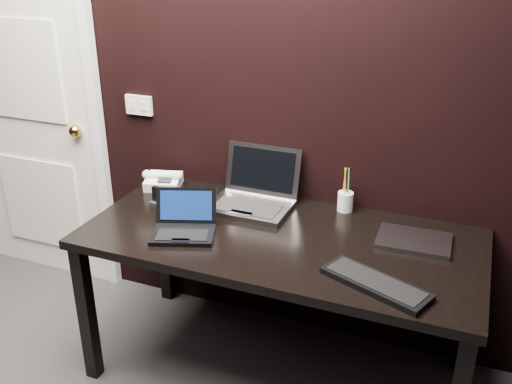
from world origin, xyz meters
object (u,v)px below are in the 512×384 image
at_px(closed_laptop, 414,241).
at_px(desk_phone, 163,181).
at_px(pen_cup, 345,201).
at_px(mobile_phone, 157,198).
at_px(desk, 280,251).
at_px(silver_laptop, 253,196).
at_px(ext_keyboard, 376,283).
at_px(door, 28,106).
at_px(netbook, 184,226).

height_order(closed_laptop, desk_phone, desk_phone).
xyz_separation_m(closed_laptop, pen_cup, (-0.34, 0.20, 0.04)).
bearing_deg(mobile_phone, desk_phone, 111.45).
bearing_deg(desk_phone, desk, -19.47).
height_order(mobile_phone, pen_cup, pen_cup).
relative_size(mobile_phone, pen_cup, 0.43).
height_order(silver_laptop, closed_laptop, silver_laptop).
xyz_separation_m(ext_keyboard, mobile_phone, (-1.11, 0.31, 0.02)).
relative_size(ext_keyboard, desk_phone, 2.00).
height_order(ext_keyboard, mobile_phone, mobile_phone).
bearing_deg(door, pen_cup, -1.00).
distance_m(desk, ext_keyboard, 0.53).
relative_size(desk, closed_laptop, 5.53).
height_order(netbook, silver_laptop, silver_laptop).
distance_m(desk, closed_laptop, 0.57).
distance_m(desk_phone, pen_cup, 0.93).
xyz_separation_m(silver_laptop, pen_cup, (0.42, 0.12, 0.00)).
xyz_separation_m(netbook, ext_keyboard, (0.85, -0.10, -0.02)).
height_order(silver_laptop, pen_cup, silver_laptop).
height_order(netbook, ext_keyboard, netbook).
xyz_separation_m(netbook, mobile_phone, (-0.26, 0.20, -0.00)).
height_order(door, pen_cup, door).
bearing_deg(desk, mobile_phone, 174.21).
relative_size(closed_laptop, mobile_phone, 3.35).
height_order(netbook, desk_phone, netbook).
bearing_deg(desk_phone, mobile_phone, -68.55).
height_order(desk, closed_laptop, closed_laptop).
distance_m(netbook, mobile_phone, 0.33).
xyz_separation_m(netbook, silver_laptop, (0.17, 0.37, 0.01)).
relative_size(door, desk_phone, 9.94).
bearing_deg(door, desk_phone, -7.35).
relative_size(desk, netbook, 5.17).
height_order(netbook, closed_laptop, netbook).
bearing_deg(door, mobile_phone, -17.20).
height_order(door, mobile_phone, door).
height_order(desk_phone, mobile_phone, desk_phone).
relative_size(netbook, ext_keyboard, 0.76).
distance_m(netbook, closed_laptop, 0.97).
relative_size(closed_laptop, pen_cup, 1.44).
bearing_deg(mobile_phone, netbook, -38.25).
relative_size(silver_laptop, closed_laptop, 1.23).
bearing_deg(door, silver_laptop, -5.91).
height_order(desk, desk_phone, desk_phone).
xyz_separation_m(silver_laptop, mobile_phone, (-0.43, -0.16, -0.01)).
bearing_deg(pen_cup, door, 179.00).
bearing_deg(desk_phone, ext_keyboard, -22.87).
distance_m(desk_phone, mobile_phone, 0.20).
bearing_deg(netbook, desk, 19.52).
bearing_deg(pen_cup, closed_laptop, -30.30).
bearing_deg(closed_laptop, pen_cup, 149.70).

